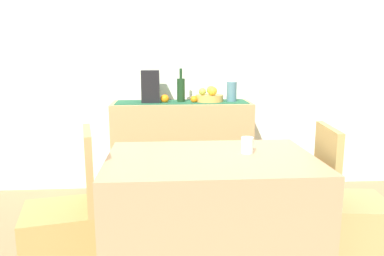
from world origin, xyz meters
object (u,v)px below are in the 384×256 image
(fruit_bowl, at_px, (209,98))
(dining_table, at_px, (211,217))
(chair_by_corner, at_px, (349,228))
(sideboard_console, at_px, (182,149))
(coffee_maker, at_px, (151,86))
(wine_bottle, at_px, (181,90))
(chair_near_window, at_px, (64,238))
(ceramic_vase, at_px, (232,92))
(coffee_cup, at_px, (247,145))

(fruit_bowl, relative_size, dining_table, 0.21)
(fruit_bowl, bearing_deg, chair_by_corner, -62.01)
(sideboard_console, relative_size, coffee_maker, 4.34)
(sideboard_console, height_order, wine_bottle, wine_bottle)
(fruit_bowl, xyz_separation_m, dining_table, (-0.15, -1.34, -0.55))
(coffee_maker, height_order, chair_near_window, coffee_maker)
(coffee_maker, height_order, ceramic_vase, coffee_maker)
(fruit_bowl, distance_m, coffee_maker, 0.54)
(coffee_maker, xyz_separation_m, coffee_cup, (0.61, -1.27, -0.24))
(chair_near_window, bearing_deg, dining_table, -0.23)
(fruit_bowl, distance_m, ceramic_vase, 0.21)
(wine_bottle, relative_size, dining_table, 0.26)
(coffee_maker, distance_m, chair_near_window, 1.61)
(wine_bottle, height_order, chair_near_window, wine_bottle)
(coffee_maker, bearing_deg, ceramic_vase, 0.00)
(sideboard_console, height_order, coffee_maker, coffee_maker)
(dining_table, distance_m, chair_by_corner, 0.86)
(sideboard_console, bearing_deg, chair_near_window, -119.49)
(fruit_bowl, height_order, dining_table, fruit_bowl)
(dining_table, height_order, chair_near_window, chair_near_window)
(sideboard_console, height_order, dining_table, sideboard_console)
(coffee_maker, relative_size, chair_by_corner, 0.32)
(sideboard_console, relative_size, dining_table, 1.06)
(coffee_maker, xyz_separation_m, ceramic_vase, (0.74, 0.00, -0.05))
(coffee_maker, relative_size, coffee_cup, 3.04)
(ceramic_vase, height_order, chair_near_window, ceramic_vase)
(fruit_bowl, distance_m, chair_by_corner, 1.65)
(fruit_bowl, xyz_separation_m, ceramic_vase, (0.20, 0.00, 0.05))
(ceramic_vase, relative_size, chair_by_corner, 0.20)
(ceramic_vase, bearing_deg, dining_table, -104.80)
(dining_table, xyz_separation_m, chair_by_corner, (0.86, 0.00, -0.10))
(ceramic_vase, bearing_deg, chair_by_corner, -69.28)
(wine_bottle, height_order, ceramic_vase, wine_bottle)
(fruit_bowl, relative_size, chair_near_window, 0.28)
(coffee_cup, bearing_deg, wine_bottle, 104.69)
(sideboard_console, xyz_separation_m, ceramic_vase, (0.46, 0.00, 0.53))
(chair_near_window, bearing_deg, wine_bottle, 60.74)
(dining_table, bearing_deg, fruit_bowl, 83.66)
(coffee_cup, bearing_deg, dining_table, -163.47)
(coffee_maker, distance_m, dining_table, 1.54)
(coffee_maker, height_order, chair_by_corner, coffee_maker)
(wine_bottle, xyz_separation_m, ceramic_vase, (0.46, 0.00, -0.02))
(dining_table, height_order, chair_by_corner, chair_by_corner)
(sideboard_console, distance_m, coffee_cup, 1.36)
(sideboard_console, xyz_separation_m, coffee_cup, (0.33, -1.27, 0.35))
(wine_bottle, distance_m, ceramic_vase, 0.46)
(coffee_maker, relative_size, ceramic_vase, 1.59)
(ceramic_vase, bearing_deg, sideboard_console, 180.00)
(sideboard_console, bearing_deg, coffee_maker, 180.00)
(coffee_cup, bearing_deg, coffee_maker, 115.50)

